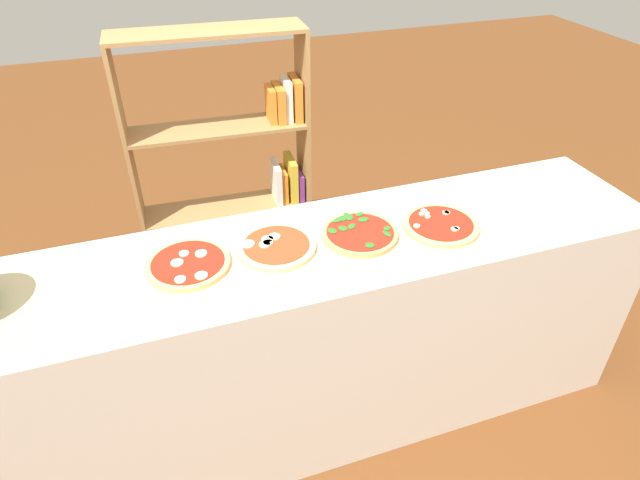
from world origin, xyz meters
TOP-DOWN VIEW (x-y plane):
  - ground_plane at (0.00, 0.00)m, footprint 12.00×12.00m
  - counter at (0.00, 0.00)m, footprint 2.61×0.58m
  - parchment_paper at (0.00, 0.00)m, footprint 2.13×0.39m
  - pizza_mozzarella_0 at (-0.46, 0.02)m, footprint 0.28×0.28m
  - pizza_mozzarella_1 at (-0.16, 0.03)m, footprint 0.28×0.28m
  - pizza_spinach_2 at (0.15, 0.00)m, footprint 0.28×0.28m
  - pizza_mushroom_3 at (0.46, -0.04)m, footprint 0.29×0.29m
  - bookshelf at (-0.05, 1.09)m, footprint 0.92×0.30m

SIDE VIEW (x-z plane):
  - ground_plane at x=0.00m, z-range 0.00..0.00m
  - counter at x=0.00m, z-range 0.00..0.93m
  - bookshelf at x=-0.05m, z-range -0.05..1.38m
  - parchment_paper at x=0.00m, z-range 0.93..0.93m
  - pizza_mushroom_3 at x=0.46m, z-range 0.93..0.96m
  - pizza_mozzarella_1 at x=-0.16m, z-range 0.93..0.95m
  - pizza_mozzarella_0 at x=-0.46m, z-range 0.93..0.96m
  - pizza_spinach_2 at x=0.15m, z-range 0.93..0.96m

